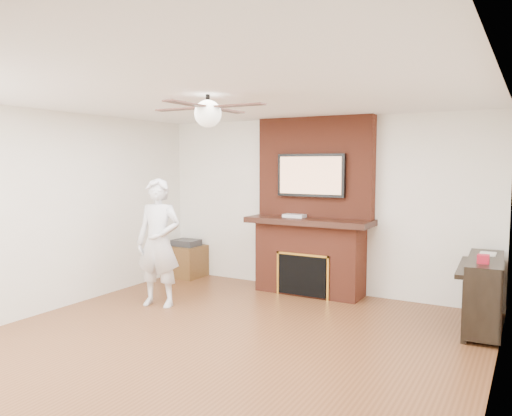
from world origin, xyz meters
The scene contains 11 objects.
room_shell centered at (0.00, 0.00, 1.25)m, with size 5.36×5.86×2.86m.
fireplace centered at (0.00, 2.55, 1.00)m, with size 1.78×0.64×2.50m.
tv centered at (0.00, 2.50, 1.68)m, with size 1.00×0.08×0.60m.
ceiling_fan centered at (0.00, 0.00, 2.33)m, with size 1.21×1.21×0.31m.
person centered at (-1.46, 0.97, 0.83)m, with size 0.61×0.40×1.65m, color silver.
side_table centered at (-2.17, 2.48, 0.28)m, with size 0.53×0.53×0.61m.
piano centered at (2.30, 2.00, 0.43)m, with size 0.52×1.25×0.90m.
cable_box centered at (-0.22, 2.45, 1.10)m, with size 0.31×0.18×0.04m, color silver.
candle_orange centered at (-0.07, 2.38, 0.06)m, with size 0.08×0.08×0.12m, color orange.
candle_green centered at (-0.03, 2.34, 0.04)m, with size 0.06×0.06×0.08m, color #427830.
candle_cream centered at (0.07, 2.37, 0.05)m, with size 0.08×0.08×0.10m, color #FBEBC7.
Camera 1 is at (2.75, -3.96, 1.85)m, focal length 35.00 mm.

